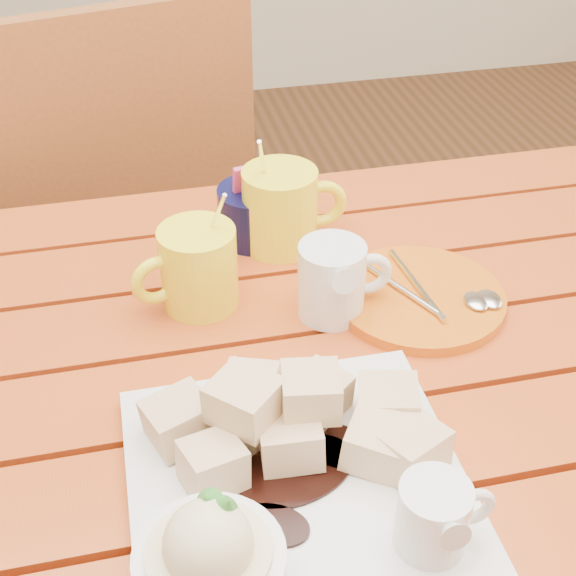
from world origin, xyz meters
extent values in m
cube|color=#9F4814|center=(0.00, -0.11, 0.73)|extent=(1.20, 0.11, 0.03)
cube|color=#9F4814|center=(0.00, 0.00, 0.73)|extent=(1.20, 0.11, 0.03)
cube|color=#9F4814|center=(0.00, 0.11, 0.73)|extent=(1.20, 0.11, 0.03)
cube|color=#9F4814|center=(0.00, 0.23, 0.73)|extent=(1.20, 0.11, 0.03)
cube|color=#9F4814|center=(0.00, 0.34, 0.73)|extent=(1.20, 0.11, 0.03)
cube|color=#9F4814|center=(0.00, 0.36, 0.68)|extent=(1.12, 0.04, 0.08)
cylinder|color=#9F4814|center=(0.55, 0.35, 0.36)|extent=(0.06, 0.06, 0.72)
cube|color=white|center=(0.01, -0.15, 0.76)|extent=(0.28, 0.28, 0.02)
cube|color=#BC8339|center=(-0.05, -0.13, 0.79)|extent=(0.06, 0.06, 0.04)
cube|color=#BC8339|center=(0.08, -0.14, 0.79)|extent=(0.07, 0.07, 0.04)
cube|color=#BC8339|center=(-0.02, -0.10, 0.82)|extent=(0.07, 0.07, 0.04)
cube|color=#BC8339|center=(0.05, -0.07, 0.79)|extent=(0.07, 0.07, 0.04)
cube|color=#BC8339|center=(-0.07, -0.07, 0.79)|extent=(0.06, 0.06, 0.04)
cube|color=#BC8339|center=(0.11, -0.10, 0.79)|extent=(0.06, 0.06, 0.04)
cube|color=#BC8339|center=(-0.01, -0.05, 0.79)|extent=(0.07, 0.07, 0.04)
cube|color=#BC8339|center=(0.04, -0.10, 0.82)|extent=(0.06, 0.06, 0.04)
cube|color=#BC8339|center=(0.11, -0.15, 0.79)|extent=(0.07, 0.07, 0.04)
cube|color=#BC8339|center=(0.01, -0.12, 0.79)|extent=(0.05, 0.05, 0.04)
cylinder|color=white|center=(-0.07, -0.23, 0.79)|extent=(0.11, 0.11, 0.04)
cylinder|color=#FDE9B9|center=(-0.07, -0.23, 0.80)|extent=(0.09, 0.09, 0.03)
sphere|color=#FDE9B9|center=(-0.07, -0.23, 0.82)|extent=(0.06, 0.06, 0.06)
cone|color=#34882C|center=(-0.06, -0.22, 0.85)|extent=(0.04, 0.04, 0.03)
cone|color=#34882C|center=(-0.07, -0.21, 0.85)|extent=(0.03, 0.03, 0.03)
cylinder|color=white|center=(0.10, -0.23, 0.80)|extent=(0.06, 0.06, 0.06)
cylinder|color=black|center=(0.10, -0.23, 0.82)|extent=(0.04, 0.04, 0.01)
cone|color=white|center=(0.10, -0.25, 0.82)|extent=(0.02, 0.02, 0.03)
torus|color=white|center=(0.13, -0.23, 0.80)|extent=(0.04, 0.01, 0.04)
cylinder|color=yellow|center=(-0.03, 0.14, 0.80)|extent=(0.08, 0.08, 0.09)
cylinder|color=black|center=(-0.03, 0.14, 0.84)|extent=(0.07, 0.07, 0.01)
torus|color=yellow|center=(-0.07, 0.12, 0.80)|extent=(0.06, 0.03, 0.06)
cylinder|color=silver|center=(-0.01, 0.15, 0.83)|extent=(0.04, 0.05, 0.12)
cylinder|color=yellow|center=(0.08, 0.23, 0.80)|extent=(0.09, 0.09, 0.10)
cylinder|color=black|center=(0.08, 0.23, 0.84)|extent=(0.08, 0.08, 0.01)
torus|color=yellow|center=(0.13, 0.23, 0.80)|extent=(0.06, 0.01, 0.06)
cylinder|color=silver|center=(0.07, 0.24, 0.84)|extent=(0.03, 0.06, 0.13)
cylinder|color=white|center=(0.11, 0.09, 0.79)|extent=(0.07, 0.07, 0.08)
cylinder|color=white|center=(0.11, 0.09, 0.83)|extent=(0.06, 0.06, 0.01)
cone|color=white|center=(0.11, 0.05, 0.82)|extent=(0.03, 0.03, 0.03)
torus|color=white|center=(0.15, 0.09, 0.79)|extent=(0.05, 0.01, 0.05)
cylinder|color=black|center=(0.06, 0.26, 0.78)|extent=(0.09, 0.09, 0.07)
cube|color=#D93B85|center=(0.04, 0.26, 0.83)|extent=(0.03, 0.02, 0.04)
cube|color=white|center=(0.07, 0.26, 0.83)|extent=(0.03, 0.02, 0.04)
cube|color=#D93B85|center=(0.06, 0.25, 0.83)|extent=(0.03, 0.03, 0.04)
cylinder|color=#D66312|center=(0.21, 0.08, 0.76)|extent=(0.19, 0.19, 0.01)
cylinder|color=silver|center=(0.19, 0.09, 0.77)|extent=(0.06, 0.13, 0.01)
cylinder|color=silver|center=(0.21, 0.09, 0.77)|extent=(0.02, 0.14, 0.01)
ellipsoid|color=silver|center=(0.26, 0.05, 0.77)|extent=(0.03, 0.04, 0.01)
ellipsoid|color=silver|center=(0.28, 0.05, 0.77)|extent=(0.03, 0.04, 0.01)
cube|color=brown|center=(-0.15, 0.75, 0.47)|extent=(0.54, 0.54, 0.03)
cylinder|color=brown|center=(-0.01, 0.99, 0.23)|extent=(0.04, 0.04, 0.45)
cylinder|color=brown|center=(-0.38, 0.89, 0.23)|extent=(0.04, 0.04, 0.45)
cylinder|color=brown|center=(0.08, 0.61, 0.23)|extent=(0.04, 0.04, 0.45)
cylinder|color=brown|center=(-0.29, 0.52, 0.23)|extent=(0.04, 0.04, 0.45)
cube|color=brown|center=(-0.10, 0.56, 0.72)|extent=(0.44, 0.14, 0.47)
camera|label=1|loc=(-0.09, -0.58, 1.29)|focal=50.00mm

